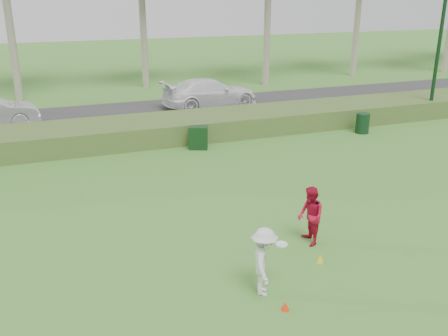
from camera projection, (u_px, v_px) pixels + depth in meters
name	position (u px, v px, depth m)	size (l,w,h in m)	color
ground	(284.00, 274.00, 11.63)	(120.00, 120.00, 0.00)	#377627
reed_strip	(161.00, 129.00, 22.07)	(80.00, 3.00, 0.90)	#3E5C25
park_road	(139.00, 114.00, 26.62)	(80.00, 6.00, 0.06)	#2D2D2D
lamp_post	(445.00, 5.00, 24.05)	(0.70, 0.70, 8.18)	black
player_white	(264.00, 262.00, 10.66)	(0.99, 1.15, 1.55)	silver
player_red	(310.00, 216.00, 12.81)	(0.76, 0.59, 1.56)	#B10F2C
cone_orange	(285.00, 306.00, 10.31)	(0.18, 0.18, 0.20)	red
cone_yellow	(320.00, 258.00, 12.12)	(0.19, 0.19, 0.21)	gold
utility_cabinet	(198.00, 138.00, 20.67)	(0.76, 0.48, 0.95)	black
trash_bin	(363.00, 123.00, 23.00)	(0.61, 0.61, 0.92)	black
car_right	(210.00, 93.00, 27.79)	(2.19, 5.38, 1.56)	white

